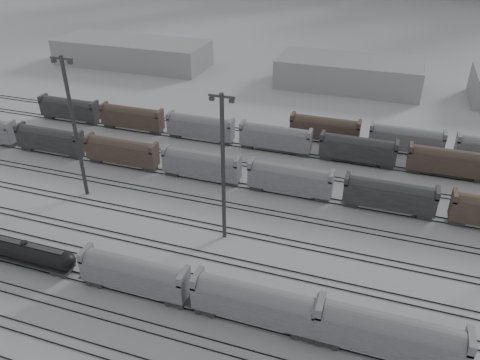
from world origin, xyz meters
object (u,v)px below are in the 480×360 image
(hopper_car_b, at_px, (255,302))
(tank_car_b, at_px, (27,252))
(hopper_car_a, at_px, (134,273))
(hopper_car_c, at_px, (390,334))
(light_mast_c, at_px, (223,167))

(hopper_car_b, bearing_deg, tank_car_b, -180.00)
(tank_car_b, xyz_separation_m, hopper_car_b, (33.91, 0.00, 1.18))
(hopper_car_a, bearing_deg, hopper_car_c, 0.00)
(tank_car_b, distance_m, light_mast_c, 30.44)
(hopper_car_a, relative_size, light_mast_c, 0.64)
(hopper_car_a, relative_size, hopper_car_b, 0.95)
(hopper_car_c, height_order, light_mast_c, light_mast_c)
(hopper_car_b, bearing_deg, hopper_car_a, 180.00)
(hopper_car_c, bearing_deg, light_mast_c, 148.79)
(hopper_car_b, distance_m, hopper_car_c, 15.68)
(hopper_car_a, xyz_separation_m, hopper_car_c, (32.16, 0.00, 0.35))
(hopper_car_b, relative_size, hopper_car_c, 0.95)
(hopper_car_b, bearing_deg, hopper_car_c, 0.00)
(hopper_car_a, bearing_deg, light_mast_c, 66.09)
(tank_car_b, height_order, light_mast_c, light_mast_c)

